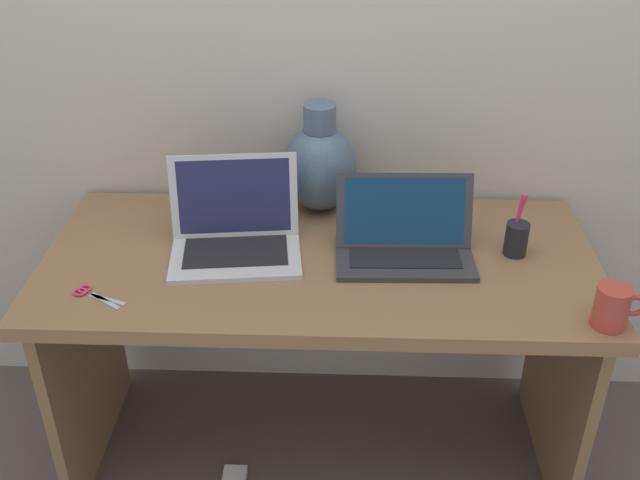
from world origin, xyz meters
name	(u,v)px	position (x,y,z in m)	size (l,w,h in m)	color
ground_plane	(320,450)	(0.00, 0.00, 0.00)	(6.00, 6.00, 0.00)	#564C47
back_wall	(325,39)	(0.00, 0.38, 1.20)	(4.40, 0.04, 2.40)	beige
desk	(320,304)	(0.00, 0.00, 0.57)	(1.47, 0.68, 0.73)	olive
laptop_left	(235,227)	(-0.23, 0.03, 0.79)	(0.37, 0.29, 0.24)	silver
laptop_right	(404,236)	(0.22, 0.02, 0.78)	(0.36, 0.23, 0.20)	#333338
green_vase	(320,166)	(-0.01, 0.27, 0.86)	(0.21, 0.21, 0.32)	slate
coffee_mug	(613,307)	(0.68, -0.27, 0.78)	(0.12, 0.08, 0.10)	#B23D33
pen_cup	(516,238)	(0.52, 0.03, 0.78)	(0.06, 0.06, 0.17)	black
scissors	(91,294)	(-0.55, -0.20, 0.73)	(0.14, 0.10, 0.01)	#B7B7BC
power_brick	(235,477)	(-0.25, -0.13, 0.01)	(0.07, 0.07, 0.03)	white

